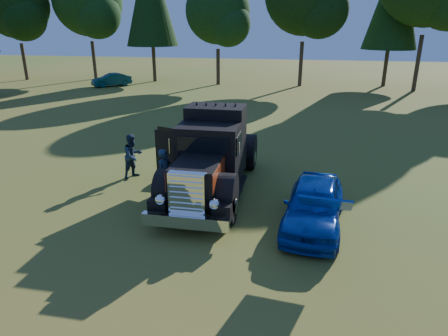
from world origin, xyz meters
TOP-DOWN VIEW (x-y plane):
  - ground at (0.00, 0.00)m, footprint 120.00×120.00m
  - diamond_t_truck at (1.24, 2.90)m, footprint 3.35×7.16m
  - hotrod_coupe at (4.78, 1.03)m, footprint 2.09×4.36m
  - spectator_near at (-0.15, 2.02)m, footprint 0.65×0.78m
  - spectator_far at (-2.11, 3.88)m, footprint 0.98×1.06m
  - distant_teal_car at (-13.86, 26.33)m, footprint 3.53×3.50m

SIDE VIEW (x-z plane):
  - ground at x=0.00m, z-range 0.00..0.00m
  - distant_teal_car at x=-13.86m, z-range 0.00..1.22m
  - hotrod_coupe at x=4.78m, z-range -0.23..1.65m
  - spectator_far at x=-2.11m, z-range 0.00..1.75m
  - spectator_near at x=-0.15m, z-range 0.00..1.83m
  - diamond_t_truck at x=1.24m, z-range -0.22..2.78m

